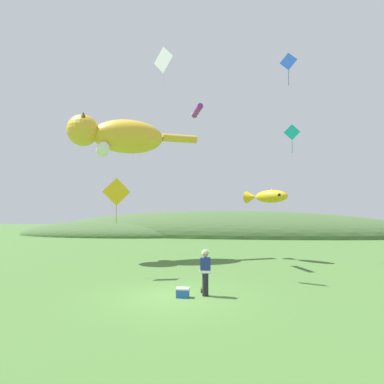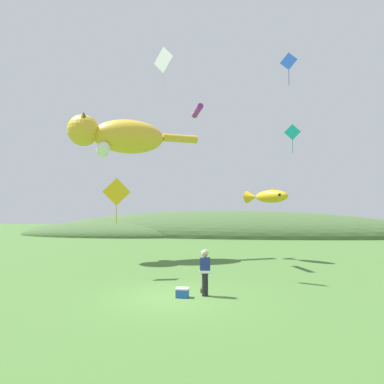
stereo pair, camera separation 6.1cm
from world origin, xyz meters
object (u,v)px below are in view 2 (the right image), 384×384
Objects in this scene: kite_tube_streamer at (197,111)px; kite_diamond_teal at (292,132)px; kite_diamond_gold at (117,192)px; kite_diamond_white at (163,60)px; festival_attendant at (205,271)px; kite_giant_cat at (119,136)px; picnic_cooler at (182,293)px; kite_fish_windsock at (267,196)px; kite_diamond_blue at (289,62)px; kite_spool at (202,290)px.

kite_tube_streamer is 6.93m from kite_diamond_teal.
kite_diamond_teal is at bearing 25.44° from kite_tube_streamer.
kite_diamond_gold is 0.99× the size of kite_diamond_white.
festival_attendant is 13.81m from kite_giant_cat.
picnic_cooler is 0.16× the size of kite_fish_windsock.
kite_diamond_blue is (6.78, 2.73, 0.63)m from kite_diamond_white.
kite_tube_streamer is (-1.44, 7.82, 8.66)m from festival_attendant.
picnic_cooler is 0.22× the size of kite_diamond_gold.
kite_diamond_white reaches higher than kite_giant_cat.
kite_giant_cat reaches higher than kite_spool.
kite_fish_windsock is at bearing 106.71° from kite_diamond_blue.
kite_spool is 0.03× the size of kite_giant_cat.
kite_tube_streamer is at bearing 94.29° from picnic_cooler.
kite_tube_streamer reaches higher than kite_diamond_teal.
kite_diamond_white is at bearing -158.09° from kite_diamond_blue.
kite_diamond_teal is 0.86× the size of kite_diamond_white.
kite_fish_windsock is 4.79m from kite_diamond_teal.
festival_attendant is 11.28m from kite_fish_windsock.
festival_attendant is 0.76× the size of kite_diamond_gold.
kite_giant_cat is at bearing 130.72° from kite_diamond_white.
festival_attendant is at bearing -121.47° from kite_diamond_blue.
kite_fish_windsock is 1.34× the size of kite_diamond_gold.
picnic_cooler reaches higher than kite_spool.
kite_diamond_white is at bearing 126.41° from kite_spool.
kite_diamond_teal is at bearing 42.49° from kite_diamond_white.
kite_diamond_white is 1.21× the size of kite_diamond_blue.
kite_fish_windsock is 8.60m from kite_diamond_blue.
picnic_cooler is (-0.65, -0.88, 0.07)m from kite_spool.
kite_diamond_blue is at bearing -11.79° from kite_tube_streamer.
kite_giant_cat is at bearing -172.10° from kite_diamond_teal.
kite_diamond_white is at bearing 113.53° from picnic_cooler.
kite_diamond_white is at bearing 124.46° from festival_attendant.
kite_diamond_gold reaches higher than kite_fish_windsock.
festival_attendant is 11.39m from kite_diamond_white.
kite_diamond_gold is at bearing -137.69° from kite_fish_windsock.
kite_diamond_white is at bearing -137.51° from kite_diamond_teal.
festival_attendant is at bearing -105.96° from kite_fish_windsock.
picnic_cooler is at bearing -85.71° from kite_tube_streamer.
kite_tube_streamer reaches higher than picnic_cooler.
festival_attendant is 0.88× the size of kite_diamond_teal.
kite_fish_windsock is at bearing 70.50° from picnic_cooler.
festival_attendant is at bearing -51.86° from kite_giant_cat.
kite_giant_cat is 3.60× the size of kite_diamond_gold.
kite_fish_windsock is 1.48× the size of kite_tube_streamer.
festival_attendant is 6.73m from kite_diamond_gold.
kite_giant_cat is at bearing 110.56° from kite_diamond_gold.
kite_giant_cat is 4.15× the size of kite_diamond_teal.
kite_diamond_teal is at bearing 7.90° from kite_giant_cat.
picnic_cooler is 0.06× the size of kite_giant_cat.
picnic_cooler is 14.54m from kite_diamond_blue.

